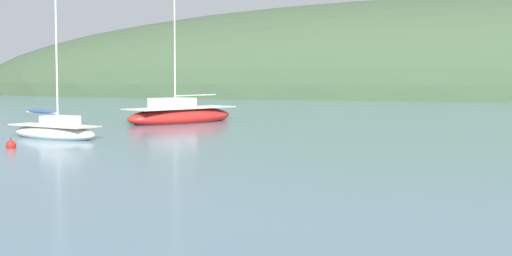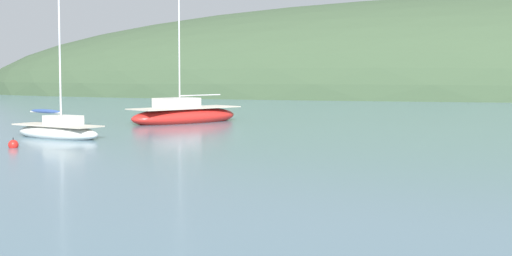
# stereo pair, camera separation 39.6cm
# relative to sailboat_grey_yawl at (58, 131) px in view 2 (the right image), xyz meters

# --- Properties ---
(sailboat_grey_yawl) EXTENTS (5.51, 3.71, 7.11)m
(sailboat_grey_yawl) POSITION_rel_sailboat_grey_yawl_xyz_m (0.00, 0.00, 0.00)
(sailboat_grey_yawl) COLOR white
(sailboat_grey_yawl) RESTS_ON ground
(sailboat_black_sloop) EXTENTS (6.77, 7.89, 11.29)m
(sailboat_black_sloop) POSITION_rel_sailboat_grey_yawl_xyz_m (3.14, 11.39, 0.12)
(sailboat_black_sloop) COLOR red
(sailboat_black_sloop) RESTS_ON ground
(mooring_buoy_outer) EXTENTS (0.44, 0.44, 0.54)m
(mooring_buoy_outer) POSITION_rel_sailboat_grey_yawl_xyz_m (0.19, -4.86, -0.22)
(mooring_buoy_outer) COLOR red
(mooring_buoy_outer) RESTS_ON ground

